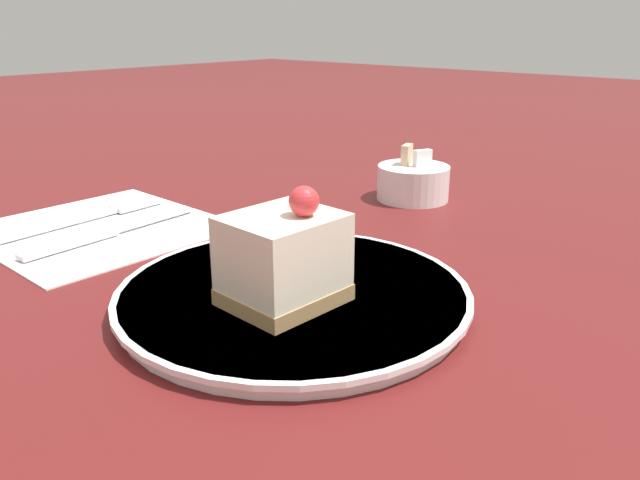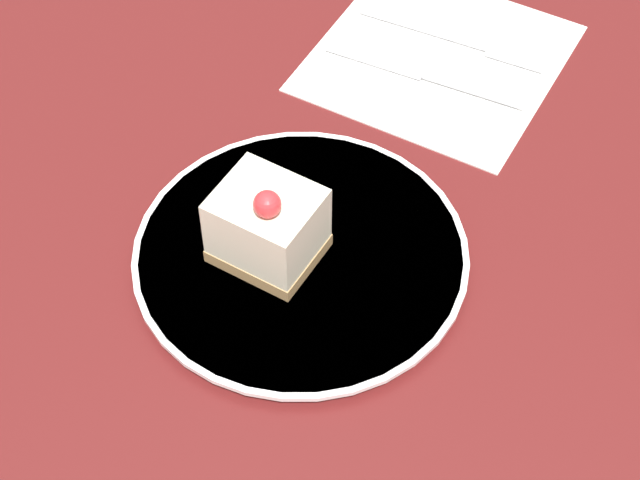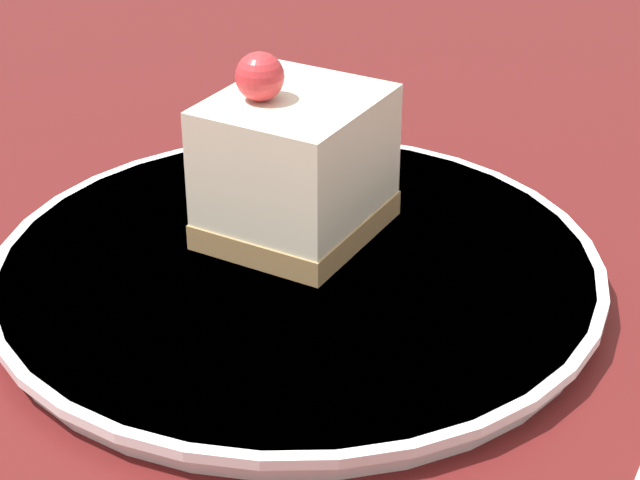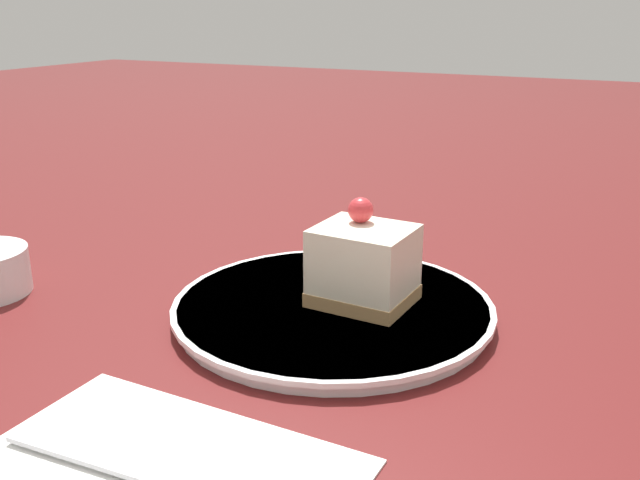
{
  "view_description": "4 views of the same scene",
  "coord_description": "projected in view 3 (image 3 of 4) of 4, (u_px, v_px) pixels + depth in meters",
  "views": [
    {
      "loc": [
        0.31,
        -0.27,
        0.19
      ],
      "look_at": [
        0.04,
        0.03,
        0.05
      ],
      "focal_mm": 35.0,
      "sensor_mm": 36.0,
      "label": 1
    },
    {
      "loc": [
        0.45,
        0.26,
        0.63
      ],
      "look_at": [
        0.03,
        0.04,
        0.03
      ],
      "focal_mm": 60.0,
      "sensor_mm": 36.0,
      "label": 2
    },
    {
      "loc": [
        -0.15,
        0.35,
        0.23
      ],
      "look_at": [
        0.01,
        0.04,
        0.03
      ],
      "focal_mm": 60.0,
      "sensor_mm": 36.0,
      "label": 3
    },
    {
      "loc": [
        -0.43,
        -0.19,
        0.23
      ],
      "look_at": [
        0.04,
        0.04,
        0.06
      ],
      "focal_mm": 40.0,
      "sensor_mm": 36.0,
      "label": 4
    }
  ],
  "objects": [
    {
      "name": "ground_plane",
      "position": [
        385.0,
        279.0,
        0.44
      ],
      "size": [
        4.0,
        4.0,
        0.0
      ],
      "primitive_type": "plane",
      "color": "#5B1919"
    },
    {
      "name": "plate",
      "position": [
        297.0,
        269.0,
        0.43
      ],
      "size": [
        0.25,
        0.25,
        0.01
      ],
      "color": "white",
      "rests_on": "ground_plane"
    },
    {
      "name": "cake_slice",
      "position": [
        296.0,
        164.0,
        0.44
      ],
      "size": [
        0.07,
        0.07,
        0.08
      ],
      "rotation": [
        0.0,
        0.0,
        -0.05
      ],
      "color": "#AD8451",
      "rests_on": "plate"
    }
  ]
}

